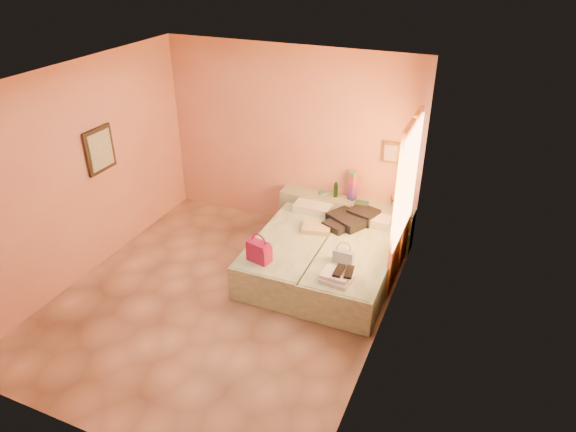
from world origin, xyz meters
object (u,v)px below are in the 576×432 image
flower_vase (396,200)px  blue_handbag (343,256)px  bed_right (355,266)px  water_bottle (336,190)px  magenta_handbag (259,251)px  bed_left (293,251)px  headboard_ledge (345,219)px  towel_stack (337,277)px  green_book (362,203)px

flower_vase → blue_handbag: flower_vase is taller
bed_right → water_bottle: bearing=120.3°
magenta_handbag → water_bottle: bearing=90.6°
flower_vase → magenta_handbag: flower_vase is taller
bed_left → magenta_handbag: magenta_handbag is taller
headboard_ledge → blue_handbag: size_ratio=8.05×
bed_left → blue_handbag: (0.82, -0.32, 0.33)m
towel_stack → flower_vase: bearing=81.6°
flower_vase → water_bottle: bearing=-179.7°
water_bottle → green_book: bearing=-11.5°
flower_vase → bed_left: bearing=-136.7°
bed_right → flower_vase: size_ratio=8.40×
green_book → magenta_handbag: (-0.83, -1.71, -0.03)m
headboard_ledge → flower_vase: size_ratio=8.61×
water_bottle → blue_handbag: bearing=-67.6°
headboard_ledge → bed_right: bearing=-65.4°
green_book → bed_right: bearing=-79.8°
headboard_ledge → bed_left: 1.13m
water_bottle → green_book: 0.45m
flower_vase → blue_handbag: bearing=-103.1°
headboard_ledge → bed_right: (0.48, -1.05, -0.08)m
bed_left → water_bottle: (0.24, 1.08, 0.51)m
bed_right → blue_handbag: 0.47m
headboard_ledge → bed_left: (-0.42, -1.05, -0.08)m
bed_left → blue_handbag: bearing=-22.5°
flower_vase → blue_handbag: 1.46m
green_book → blue_handbag: green_book is taller
bed_right → water_bottle: size_ratio=8.85×
bed_left → blue_handbag: size_ratio=7.85×
blue_handbag → green_book: bearing=95.5°
water_bottle → blue_handbag: water_bottle is taller
headboard_ledge → flower_vase: (0.73, 0.04, 0.44)m
blue_handbag → headboard_ledge: bearing=105.4°
flower_vase → magenta_handbag: size_ratio=0.80×
green_book → towel_stack: bearing=-85.8°
towel_stack → green_book: bearing=96.9°
water_bottle → flower_vase: size_ratio=0.95×
headboard_ledge → bed_left: headboard_ledge is taller
water_bottle → headboard_ledge: bearing=-10.3°
green_book → bed_left: bearing=-126.8°
headboard_ledge → water_bottle: water_bottle is taller
water_bottle → flower_vase: (0.91, 0.00, 0.01)m
headboard_ledge → blue_handbag: (0.40, -1.37, 0.26)m
towel_stack → bed_left: bearing=140.1°
flower_vase → magenta_handbag: bearing=-126.0°
headboard_ledge → flower_vase: 0.86m
bed_right → bed_left: bearing=179.0°
blue_handbag → bed_right: bearing=75.7°
bed_right → water_bottle: (-0.66, 1.08, 0.51)m
bed_right → towel_stack: (-0.02, -0.74, 0.30)m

